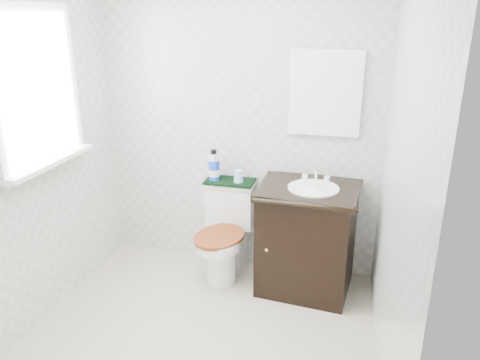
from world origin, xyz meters
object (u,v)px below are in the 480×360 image
at_px(toilet, 226,235).
at_px(vanity, 307,236).
at_px(trash_bin, 278,252).
at_px(mouthwash_bottle, 214,166).
at_px(cup, 239,176).

xyz_separation_m(toilet, vanity, (0.65, -0.07, 0.11)).
xyz_separation_m(trash_bin, mouthwash_bottle, (-0.53, -0.03, 0.70)).
xyz_separation_m(trash_bin, cup, (-0.33, -0.03, 0.64)).
height_order(toilet, mouthwash_bottle, mouthwash_bottle).
relative_size(toilet, mouthwash_bottle, 2.96).
relative_size(toilet, vanity, 0.80).
bearing_deg(mouthwash_bottle, toilet, -39.39).
distance_m(trash_bin, cup, 0.72).
height_order(vanity, trash_bin, vanity).
xyz_separation_m(toilet, trash_bin, (0.40, 0.13, -0.17)).
height_order(trash_bin, cup, cup).
bearing_deg(toilet, cup, 52.81).
bearing_deg(vanity, mouthwash_bottle, 167.54).
relative_size(mouthwash_bottle, cup, 2.58).
bearing_deg(vanity, toilet, 174.00).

